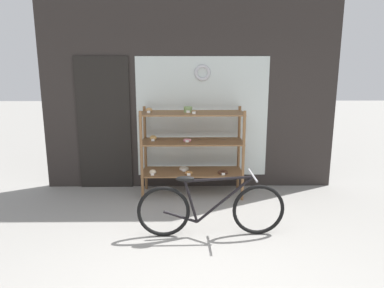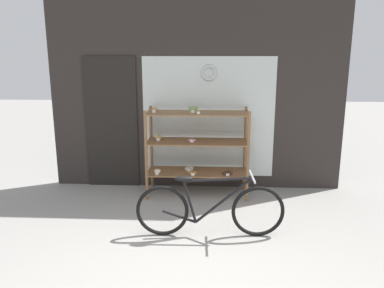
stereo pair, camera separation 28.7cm
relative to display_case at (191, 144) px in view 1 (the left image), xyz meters
The scene contains 3 objects.
storefront_facade 1.09m from the display_case, 98.34° to the left, with size 4.64×0.13×3.72m.
display_case is the anchor object (origin of this frame).
bicycle 1.46m from the display_case, 81.06° to the right, with size 1.76×0.46×0.76m.
Camera 1 is at (-0.04, -3.04, 2.10)m, focal length 35.00 mm.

